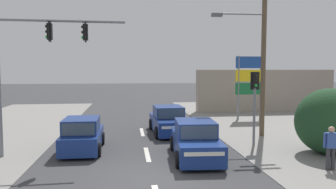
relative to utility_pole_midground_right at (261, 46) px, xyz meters
The scene contains 13 objects.
ground_plane 10.03m from the utility_pole_midground_right, 136.50° to the right, with size 140.00×140.00×0.00m, color #3A3A3D.
lane_dash_mid 8.57m from the utility_pole_midground_right, 154.59° to the right, with size 0.20×2.40×0.01m, color silver.
lane_dash_far 8.27m from the utility_pole_midground_right, 162.53° to the left, with size 0.20×2.40×0.01m, color silver.
utility_pole_midground_right is the anchor object (origin of this frame).
traffic_signal_mast 11.48m from the utility_pole_midground_right, 166.35° to the right, with size 5.29×0.49×6.00m.
pedestal_signal_right_kerb 3.49m from the utility_pole_midground_right, 118.62° to the right, with size 0.44×0.29×3.56m.
shopping_plaza_sign 6.32m from the utility_pole_midground_right, 74.21° to the left, with size 2.10×0.16×4.60m.
roadside_bush 5.62m from the utility_pole_midground_right, 67.20° to the right, with size 3.14×2.69×2.87m.
shopfront_wall_far 11.47m from the utility_pole_midground_right, 64.95° to the left, with size 12.00×1.00×3.60m, color #A39384.
hatchback_oncoming_mid 10.33m from the utility_pole_midground_right, 167.19° to the right, with size 1.79×3.65×1.53m.
sedan_oncoming_near 6.60m from the utility_pole_midground_right, 163.06° to the left, with size 2.05×4.31×1.56m.
sedan_receding_far 7.17m from the utility_pole_midground_right, 138.98° to the right, with size 2.07×4.32×1.56m.
pedestrian_at_kerb 7.30m from the utility_pole_midground_right, 88.45° to the right, with size 0.56×0.27×1.63m.
Camera 1 is at (-0.82, -10.96, 3.73)m, focal length 35.00 mm.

